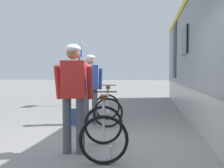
{
  "coord_description": "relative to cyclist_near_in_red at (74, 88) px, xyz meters",
  "views": [
    {
      "loc": [
        0.65,
        -4.37,
        1.31
      ],
      "look_at": [
        -0.17,
        1.29,
        1.05
      ],
      "focal_mm": 40.37,
      "sensor_mm": 36.0,
      "label": 1
    }
  ],
  "objects": [
    {
      "name": "backpack_on_platform",
      "position": [
        -0.65,
        2.17,
        -0.85
      ],
      "size": [
        0.32,
        0.26,
        0.4
      ],
      "primitive_type": "cube",
      "rotation": [
        0.0,
        0.0,
        0.3
      ],
      "color": "navy",
      "rests_on": "ground"
    },
    {
      "name": "platform_sign_post",
      "position": [
        -1.54,
        5.78,
        0.57
      ],
      "size": [
        0.08,
        0.7,
        2.4
      ],
      "color": "#595B60",
      "rests_on": "ground"
    },
    {
      "name": "cyclist_far_in_blue",
      "position": [
        -0.27,
        2.33,
        0.0
      ],
      "size": [
        0.66,
        0.42,
        1.76
      ],
      "color": "#4C515B",
      "rests_on": "ground"
    },
    {
      "name": "bicycle_near_silver",
      "position": [
        0.48,
        0.06,
        -0.65
      ],
      "size": [
        0.89,
        1.18,
        0.99
      ],
      "color": "black",
      "rests_on": "ground"
    },
    {
      "name": "cyclist_near_in_red",
      "position": [
        0.0,
        0.0,
        0.0
      ],
      "size": [
        0.64,
        0.35,
        1.76
      ],
      "color": "#4C515B",
      "rests_on": "ground"
    },
    {
      "name": "ground_plane",
      "position": [
        0.54,
        0.47,
        -1.05
      ],
      "size": [
        80.0,
        80.0,
        0.0
      ],
      "primitive_type": "plane",
      "color": "gray"
    },
    {
      "name": "water_bottle_near_the_bikes",
      "position": [
        0.64,
        -0.22,
        -0.95
      ],
      "size": [
        0.07,
        0.07,
        0.22
      ],
      "primitive_type": "cylinder",
      "color": "silver",
      "rests_on": "ground"
    },
    {
      "name": "bicycle_far_white",
      "position": [
        0.15,
        2.47,
        -0.65
      ],
      "size": [
        0.9,
        1.18,
        0.99
      ],
      "color": "black",
      "rests_on": "ground"
    }
  ]
}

